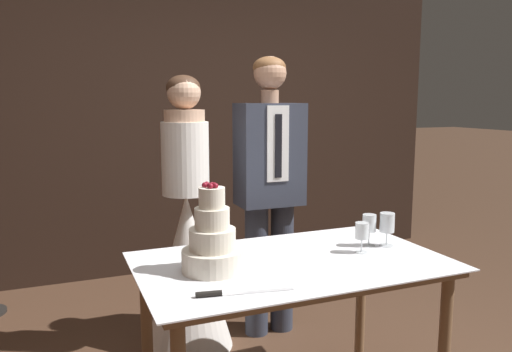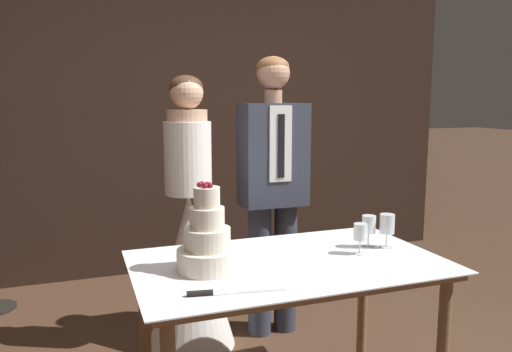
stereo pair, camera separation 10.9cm
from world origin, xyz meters
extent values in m
cube|color=black|center=(0.00, 2.35, 1.47)|extent=(4.89, 0.12, 2.94)
cylinder|color=brown|center=(0.44, -0.36, 0.37)|extent=(0.06, 0.06, 0.74)
cylinder|color=brown|center=(-0.80, 0.31, 0.37)|extent=(0.06, 0.06, 0.74)
cylinder|color=brown|center=(0.44, 0.31, 0.37)|extent=(0.06, 0.06, 0.74)
cube|color=brown|center=(-0.18, -0.02, 0.76)|extent=(1.36, 0.79, 0.03)
cube|color=white|center=(-0.18, -0.02, 0.78)|extent=(1.42, 0.85, 0.01)
cylinder|color=silver|center=(-0.56, -0.02, 0.83)|extent=(0.27, 0.27, 0.10)
cylinder|color=silver|center=(-0.56, -0.02, 0.93)|extent=(0.20, 0.20, 0.09)
cylinder|color=silver|center=(-0.56, -0.02, 1.02)|extent=(0.15, 0.15, 0.09)
cylinder|color=silver|center=(-0.56, -0.02, 1.11)|extent=(0.11, 0.11, 0.09)
sphere|color=maroon|center=(-0.55, -0.02, 1.16)|extent=(0.02, 0.02, 0.02)
sphere|color=maroon|center=(-0.56, -0.01, 1.16)|extent=(0.02, 0.02, 0.02)
sphere|color=maroon|center=(-0.57, 0.02, 1.16)|extent=(0.02, 0.02, 0.02)
sphere|color=maroon|center=(-0.59, 0.00, 1.16)|extent=(0.02, 0.02, 0.02)
sphere|color=maroon|center=(-0.57, -0.03, 1.16)|extent=(0.02, 0.02, 0.02)
sphere|color=maroon|center=(-0.57, -0.04, 1.16)|extent=(0.02, 0.02, 0.02)
sphere|color=maroon|center=(-0.55, -0.04, 1.16)|extent=(0.02, 0.02, 0.02)
cube|color=silver|center=(-0.47, -0.32, 0.79)|extent=(0.28, 0.07, 0.00)
cylinder|color=black|center=(-0.66, -0.29, 0.80)|extent=(0.10, 0.04, 0.02)
cylinder|color=silver|center=(0.28, 0.04, 0.79)|extent=(0.07, 0.07, 0.00)
cylinder|color=silver|center=(0.28, 0.04, 0.82)|extent=(0.01, 0.01, 0.07)
cylinder|color=silver|center=(0.28, 0.04, 0.90)|extent=(0.07, 0.07, 0.09)
cylinder|color=maroon|center=(0.28, 0.04, 0.87)|extent=(0.06, 0.06, 0.03)
cylinder|color=silver|center=(0.37, 0.01, 0.79)|extent=(0.07, 0.07, 0.00)
cylinder|color=silver|center=(0.37, 0.01, 0.82)|extent=(0.01, 0.01, 0.07)
cylinder|color=silver|center=(0.37, 0.01, 0.91)|extent=(0.07, 0.07, 0.10)
cylinder|color=silver|center=(0.19, -0.04, 0.79)|extent=(0.06, 0.06, 0.00)
cylinder|color=silver|center=(0.19, -0.04, 0.82)|extent=(0.01, 0.01, 0.07)
cylinder|color=silver|center=(0.19, -0.04, 0.89)|extent=(0.07, 0.07, 0.08)
cone|color=white|center=(-0.45, 0.85, 0.48)|extent=(0.54, 0.54, 0.96)
cylinder|color=white|center=(-0.45, 0.85, 1.18)|extent=(0.28, 0.28, 0.43)
cylinder|color=#DBAD8E|center=(-0.45, 0.85, 1.43)|extent=(0.24, 0.24, 0.07)
sphere|color=#DBAD8E|center=(-0.45, 0.85, 1.56)|extent=(0.20, 0.20, 0.20)
ellipsoid|color=#472D1E|center=(-0.45, 0.86, 1.59)|extent=(0.20, 0.20, 0.15)
cylinder|color=#333847|center=(0.00, 0.85, 0.43)|extent=(0.15, 0.15, 0.86)
cylinder|color=#333847|center=(0.18, 0.85, 0.43)|extent=(0.15, 0.15, 0.86)
cube|color=#333847|center=(0.09, 0.85, 1.18)|extent=(0.41, 0.24, 0.64)
cube|color=white|center=(0.09, 0.73, 1.26)|extent=(0.14, 0.01, 0.46)
cube|color=black|center=(0.09, 0.72, 1.24)|extent=(0.04, 0.01, 0.39)
cylinder|color=tan|center=(0.09, 0.85, 1.54)|extent=(0.11, 0.11, 0.08)
sphere|color=tan|center=(0.09, 0.85, 1.68)|extent=(0.20, 0.20, 0.20)
ellipsoid|color=brown|center=(0.09, 0.86, 1.72)|extent=(0.20, 0.20, 0.13)
camera|label=1|loc=(-1.18, -2.01, 1.52)|focal=35.00mm
camera|label=2|loc=(-1.08, -2.05, 1.52)|focal=35.00mm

